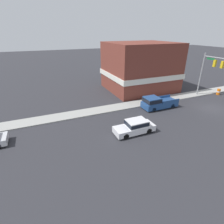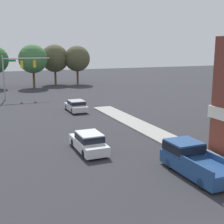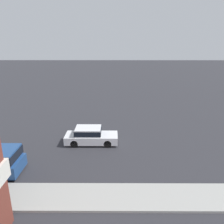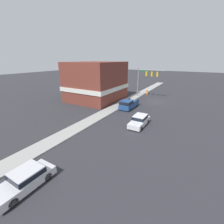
% 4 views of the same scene
% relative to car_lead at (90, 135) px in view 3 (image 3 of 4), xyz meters
% --- Properties ---
extents(car_lead, '(1.81, 4.63, 1.52)m').
position_rel_car_lead_xyz_m(car_lead, '(0.00, 0.00, 0.00)').
color(car_lead, black).
rests_on(car_lead, ground).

